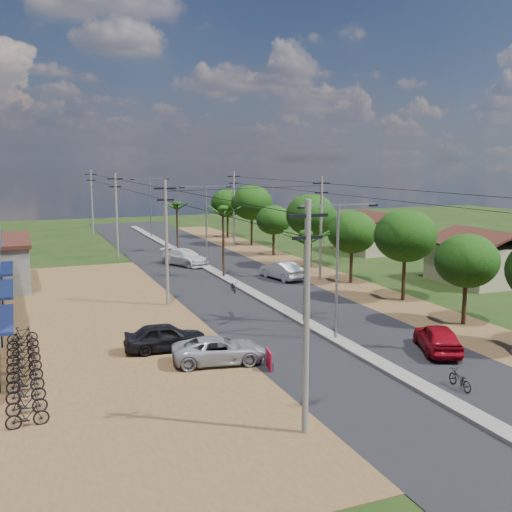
% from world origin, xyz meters
% --- Properties ---
extents(ground, '(160.00, 160.00, 0.00)m').
position_xyz_m(ground, '(0.00, 0.00, 0.00)').
color(ground, black).
rests_on(ground, ground).
extents(road, '(12.00, 110.00, 0.04)m').
position_xyz_m(road, '(0.00, 15.00, 0.02)').
color(road, black).
rests_on(road, ground).
extents(median, '(1.00, 90.00, 0.18)m').
position_xyz_m(median, '(0.00, 18.00, 0.09)').
color(median, '#605E56').
rests_on(median, ground).
extents(dirt_lot_west, '(18.00, 46.00, 0.04)m').
position_xyz_m(dirt_lot_west, '(-15.00, 8.00, 0.02)').
color(dirt_lot_west, '#513E1C').
rests_on(dirt_lot_west, ground).
extents(dirt_shoulder_east, '(5.00, 90.00, 0.03)m').
position_xyz_m(dirt_shoulder_east, '(8.50, 15.00, 0.01)').
color(dirt_shoulder_east, '#513E1C').
rests_on(dirt_shoulder_east, ground).
extents(house_east_near, '(7.60, 7.50, 4.60)m').
position_xyz_m(house_east_near, '(20.00, 10.00, 2.39)').
color(house_east_near, '#9A8E68').
rests_on(house_east_near, ground).
extents(house_east_far, '(7.60, 7.50, 4.60)m').
position_xyz_m(house_east_far, '(21.00, 28.00, 2.39)').
color(house_east_far, '#9A8E68').
rests_on(house_east_far, ground).
extents(tree_east_b, '(4.00, 4.00, 5.83)m').
position_xyz_m(tree_east_b, '(9.30, 0.00, 4.11)').
color(tree_east_b, black).
rests_on(tree_east_b, ground).
extents(tree_east_c, '(4.60, 4.60, 6.83)m').
position_xyz_m(tree_east_c, '(9.70, 7.00, 4.86)').
color(tree_east_c, black).
rests_on(tree_east_c, ground).
extents(tree_east_d, '(4.20, 4.20, 6.13)m').
position_xyz_m(tree_east_d, '(9.40, 14.00, 4.34)').
color(tree_east_d, black).
rests_on(tree_east_d, ground).
extents(tree_east_e, '(4.80, 4.80, 7.14)m').
position_xyz_m(tree_east_e, '(9.60, 22.00, 5.09)').
color(tree_east_e, black).
rests_on(tree_east_e, ground).
extents(tree_east_f, '(3.80, 3.80, 5.52)m').
position_xyz_m(tree_east_f, '(9.20, 30.00, 3.89)').
color(tree_east_f, black).
rests_on(tree_east_f, ground).
extents(tree_east_g, '(5.00, 5.00, 7.38)m').
position_xyz_m(tree_east_g, '(9.80, 38.00, 5.24)').
color(tree_east_g, black).
rests_on(tree_east_g, ground).
extents(tree_east_h, '(4.40, 4.40, 6.52)m').
position_xyz_m(tree_east_h, '(9.50, 46.00, 4.64)').
color(tree_east_h, black).
rests_on(tree_east_h, ground).
extents(palm_median_near, '(2.00, 2.00, 6.15)m').
position_xyz_m(palm_median_near, '(0.00, 4.00, 5.54)').
color(palm_median_near, black).
rests_on(palm_median_near, ground).
extents(palm_median_mid, '(2.00, 2.00, 6.55)m').
position_xyz_m(palm_median_mid, '(0.00, 20.00, 5.90)').
color(palm_median_mid, black).
rests_on(palm_median_mid, ground).
extents(palm_median_far, '(2.00, 2.00, 5.85)m').
position_xyz_m(palm_median_far, '(0.00, 36.00, 5.26)').
color(palm_median_far, black).
rests_on(palm_median_far, ground).
extents(streetlight_near, '(5.10, 0.18, 8.00)m').
position_xyz_m(streetlight_near, '(0.00, 0.00, 4.79)').
color(streetlight_near, gray).
rests_on(streetlight_near, ground).
extents(streetlight_mid, '(5.10, 0.18, 8.00)m').
position_xyz_m(streetlight_mid, '(0.00, 25.00, 4.79)').
color(streetlight_mid, gray).
rests_on(streetlight_mid, ground).
extents(streetlight_far, '(5.10, 0.18, 8.00)m').
position_xyz_m(streetlight_far, '(0.00, 50.00, 4.79)').
color(streetlight_far, gray).
rests_on(streetlight_far, ground).
extents(utility_pole_w_a, '(1.60, 0.24, 9.00)m').
position_xyz_m(utility_pole_w_a, '(-7.00, -10.00, 4.76)').
color(utility_pole_w_a, '#605E56').
rests_on(utility_pole_w_a, ground).
extents(utility_pole_w_b, '(1.60, 0.24, 9.00)m').
position_xyz_m(utility_pole_w_b, '(-7.00, 12.00, 4.76)').
color(utility_pole_w_b, '#605E56').
rests_on(utility_pole_w_b, ground).
extents(utility_pole_w_c, '(1.60, 0.24, 9.00)m').
position_xyz_m(utility_pole_w_c, '(-7.00, 34.00, 4.76)').
color(utility_pole_w_c, '#605E56').
rests_on(utility_pole_w_c, ground).
extents(utility_pole_w_d, '(1.60, 0.24, 9.00)m').
position_xyz_m(utility_pole_w_d, '(-7.00, 55.00, 4.76)').
color(utility_pole_w_d, '#605E56').
rests_on(utility_pole_w_d, ground).
extents(utility_pole_e_b, '(1.60, 0.24, 9.00)m').
position_xyz_m(utility_pole_e_b, '(7.50, 16.00, 4.76)').
color(utility_pole_e_b, '#605E56').
rests_on(utility_pole_e_b, ground).
extents(utility_pole_e_c, '(1.60, 0.24, 9.00)m').
position_xyz_m(utility_pole_e_c, '(7.50, 38.00, 4.76)').
color(utility_pole_e_c, '#605E56').
rests_on(utility_pole_e_c, ground).
extents(car_red_near, '(3.48, 4.89, 1.55)m').
position_xyz_m(car_red_near, '(4.10, -3.92, 0.77)').
color(car_red_near, maroon).
rests_on(car_red_near, ground).
extents(car_silver_mid, '(2.51, 4.93, 1.55)m').
position_xyz_m(car_silver_mid, '(4.48, 17.48, 0.77)').
color(car_silver_mid, '#9FA2A7').
rests_on(car_silver_mid, ground).
extents(car_white_far, '(4.35, 5.94, 1.60)m').
position_xyz_m(car_white_far, '(-1.50, 27.30, 0.80)').
color(car_white_far, beige).
rests_on(car_white_far, ground).
extents(car_parked_silver, '(5.17, 3.05, 1.35)m').
position_xyz_m(car_parked_silver, '(-7.50, -1.18, 0.68)').
color(car_parked_silver, '#9FA2A7').
rests_on(car_parked_silver, ground).
extents(car_parked_dark, '(4.59, 2.13, 1.52)m').
position_xyz_m(car_parked_dark, '(-9.59, 1.88, 0.76)').
color(car_parked_dark, black).
rests_on(car_parked_dark, ground).
extents(moto_rider_east, '(0.75, 1.71, 0.87)m').
position_xyz_m(moto_rider_east, '(1.57, -8.67, 0.44)').
color(moto_rider_east, black).
rests_on(moto_rider_east, ground).
extents(moto_rider_west_a, '(0.83, 1.72, 0.86)m').
position_xyz_m(moto_rider_west_a, '(-1.20, 14.14, 0.43)').
color(moto_rider_west_a, black).
rests_on(moto_rider_west_a, ground).
extents(moto_rider_west_b, '(0.77, 1.73, 1.01)m').
position_xyz_m(moto_rider_west_b, '(-1.20, 26.59, 0.50)').
color(moto_rider_west_b, black).
rests_on(moto_rider_west_b, ground).
extents(roadside_sign, '(0.32, 1.19, 1.00)m').
position_xyz_m(roadside_sign, '(-5.50, -2.97, 0.50)').
color(roadside_sign, maroon).
rests_on(roadside_sign, ground).
extents(parked_scooter_row, '(1.70, 12.30, 1.00)m').
position_xyz_m(parked_scooter_row, '(-16.87, 0.33, 0.50)').
color(parked_scooter_row, black).
rests_on(parked_scooter_row, ground).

